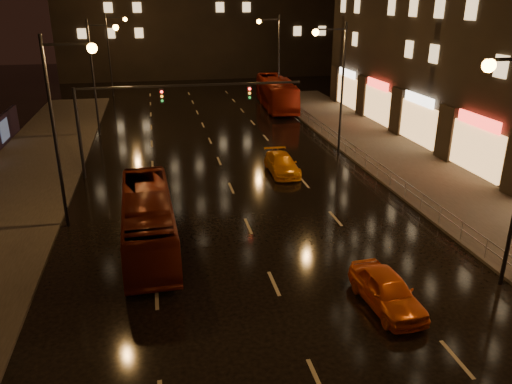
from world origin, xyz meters
TOP-DOWN VIEW (x-y plane):
  - ground at (0.00, 20.00)m, footprint 140.00×140.00m
  - sidewalk_left at (-13.50, 15.00)m, footprint 7.00×70.00m
  - sidewalk_right at (13.50, 15.00)m, footprint 7.00×70.00m
  - traffic_signal at (-5.06, 20.00)m, footprint 15.31×0.32m
  - railing_right at (10.20, 18.00)m, footprint 0.05×56.00m
  - bus_red at (-5.24, 8.79)m, footprint 2.69×10.12m
  - bus_curb at (9.00, 40.58)m, footprint 3.63×12.41m
  - taxi_near at (4.00, 1.47)m, footprint 1.97×4.31m
  - taxi_far at (4.00, 18.31)m, footprint 1.89×4.64m

SIDE VIEW (x-z plane):
  - ground at x=0.00m, z-range 0.00..0.00m
  - sidewalk_left at x=-13.50m, z-range 0.00..0.15m
  - sidewalk_right at x=13.50m, z-range 0.00..0.15m
  - taxi_far at x=4.00m, z-range 0.00..1.34m
  - taxi_near at x=4.00m, z-range 0.00..1.43m
  - railing_right at x=10.20m, z-range 0.40..1.40m
  - bus_red at x=-5.24m, z-range 0.00..2.80m
  - bus_curb at x=9.00m, z-range 0.00..3.41m
  - traffic_signal at x=-5.06m, z-range 1.64..7.84m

